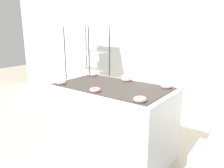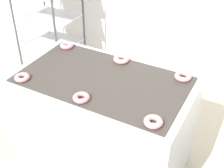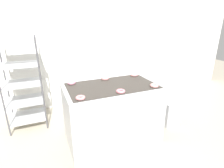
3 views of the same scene
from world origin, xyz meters
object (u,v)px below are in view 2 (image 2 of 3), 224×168
donut_far_left (67,45)px  donut_far_right (183,76)px  donut_near_right (153,122)px  donut_far_center (121,59)px  donut_near_left (22,77)px  fryer_machine (103,123)px  donut_near_center (81,98)px  baking_rack_cart (49,18)px

donut_far_left → donut_far_right: 1.05m
donut_near_right → donut_far_center: donut_far_center is taller
donut_near_left → donut_far_right: bearing=28.9°
fryer_machine → donut_far_left: bearing=151.4°
donut_near_left → donut_near_right: donut_near_right is taller
fryer_machine → donut_near_right: 0.75m
donut_near_left → donut_far_right: (1.05, 0.58, 0.00)m
fryer_machine → donut_near_right: bearing=-28.7°
fryer_machine → donut_far_right: 0.76m
donut_near_center → donut_near_right: (0.52, 0.00, 0.00)m
donut_far_left → donut_far_right: (1.05, 0.01, -0.00)m
donut_near_left → donut_far_left: bearing=89.9°
fryer_machine → donut_near_center: 0.54m
donut_far_right → donut_near_right: bearing=-90.4°
donut_near_right → donut_far_right: donut_near_right is taller
donut_far_right → donut_near_left: bearing=-151.1°
donut_far_right → donut_near_center: bearing=-132.3°
baking_rack_cart → donut_near_center: bearing=-44.7°
fryer_machine → baking_rack_cart: bearing=143.0°
donut_far_left → donut_far_right: bearing=0.3°
donut_near_center → donut_near_left: bearing=180.0°
fryer_machine → donut_far_center: (0.01, 0.30, 0.46)m
donut_near_left → donut_near_center: 0.52m
donut_far_center → donut_far_right: (0.52, -0.01, -0.00)m
donut_near_left → donut_near_right: 1.05m
donut_far_right → donut_far_center: bearing=179.0°
baking_rack_cart → donut_far_left: (0.69, -0.63, 0.12)m
baking_rack_cart → donut_near_center: 1.72m
donut_near_left → donut_near_center: same height
baking_rack_cart → donut_far_left: 0.95m
baking_rack_cart → donut_near_right: bearing=-34.7°
baking_rack_cart → donut_far_center: size_ratio=11.68×
donut_far_left → donut_near_right: bearing=-28.6°
baking_rack_cart → fryer_machine: bearing=-37.0°
donut_near_right → donut_far_center: (-0.52, 0.59, 0.00)m
baking_rack_cart → donut_near_left: size_ratio=13.51×
donut_near_right → donut_far_right: (0.00, 0.58, -0.00)m
donut_near_center → donut_far_left: (-0.52, 0.57, 0.00)m
donut_near_right → donut_far_left: same height
donut_near_center → donut_far_center: bearing=89.3°
baking_rack_cart → donut_near_center: (1.22, -1.21, 0.12)m
donut_near_center → donut_far_right: (0.53, 0.58, 0.00)m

